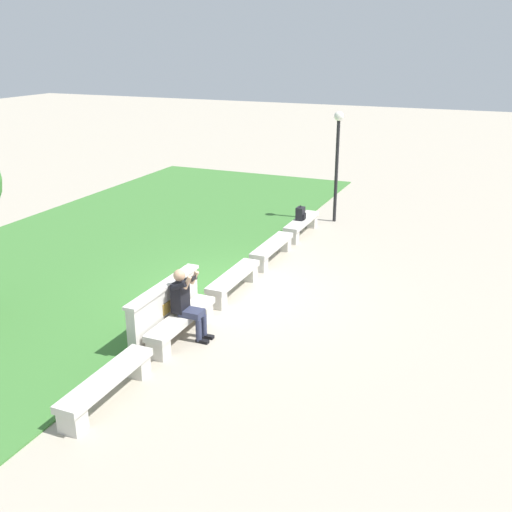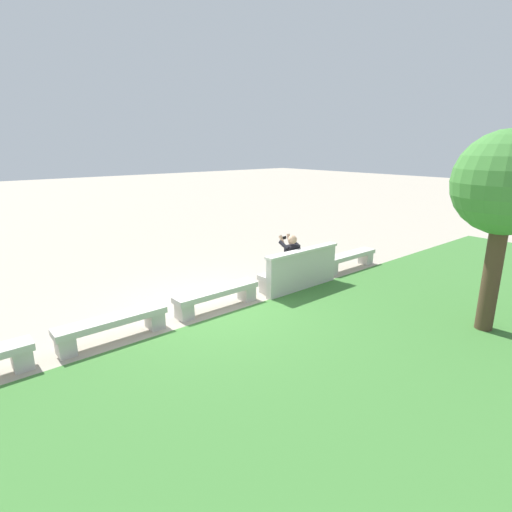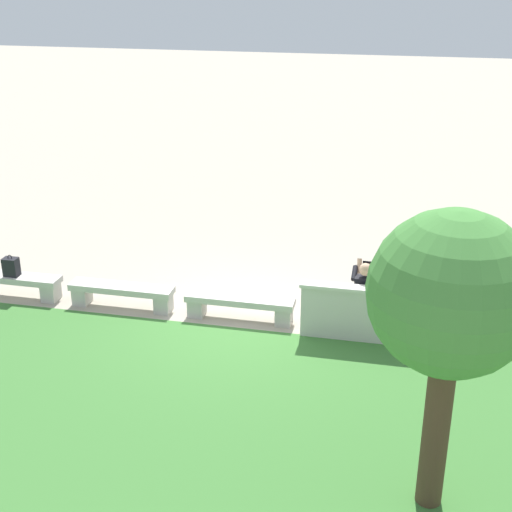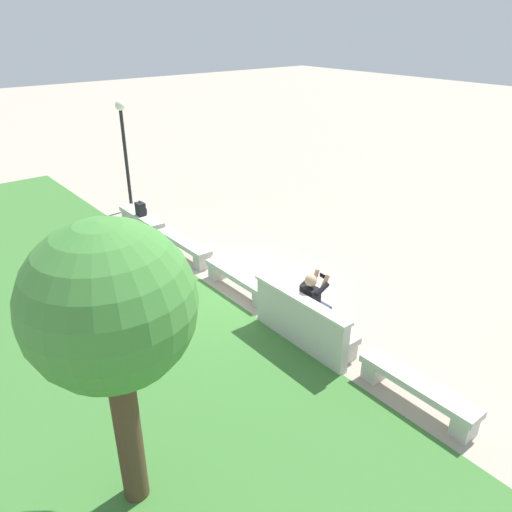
{
  "view_description": "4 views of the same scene",
  "coord_description": "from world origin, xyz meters",
  "px_view_note": "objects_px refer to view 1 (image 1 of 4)",
  "views": [
    {
      "loc": [
        -10.89,
        -5.18,
        5.21
      ],
      "look_at": [
        -0.27,
        -0.64,
        1.04
      ],
      "focal_mm": 42.0,
      "sensor_mm": 36.0,
      "label": 1
    },
    {
      "loc": [
        4.5,
        6.68,
        3.4
      ],
      "look_at": [
        -1.1,
        -0.01,
        0.98
      ],
      "focal_mm": 28.0,
      "sensor_mm": 36.0,
      "label": 2
    },
    {
      "loc": [
        -2.76,
        11.18,
        6.03
      ],
      "look_at": [
        -0.14,
        -0.74,
        0.96
      ],
      "focal_mm": 50.0,
      "sensor_mm": 36.0,
      "label": 3
    },
    {
      "loc": [
        -7.66,
        5.68,
        5.43
      ],
      "look_at": [
        -0.38,
        -0.17,
        0.95
      ],
      "focal_mm": 35.0,
      "sensor_mm": 36.0,
      "label": 4
    }
  ],
  "objects_px": {
    "bench_main": "(107,384)",
    "bench_near": "(181,323)",
    "bench_far": "(272,249)",
    "bench_end": "(302,224)",
    "bench_mid": "(234,280)",
    "person_photographer": "(186,300)",
    "lamp_post": "(337,149)",
    "backpack": "(301,214)"
  },
  "relations": [
    {
      "from": "bench_main",
      "to": "bench_near",
      "type": "height_order",
      "value": "same"
    },
    {
      "from": "bench_far",
      "to": "bench_near",
      "type": "bearing_deg",
      "value": 180.0
    },
    {
      "from": "bench_end",
      "to": "bench_main",
      "type": "bearing_deg",
      "value": 180.0
    },
    {
      "from": "bench_mid",
      "to": "bench_far",
      "type": "height_order",
      "value": "same"
    },
    {
      "from": "person_photographer",
      "to": "lamp_post",
      "type": "relative_size",
      "value": 0.4
    },
    {
      "from": "bench_main",
      "to": "bench_mid",
      "type": "distance_m",
      "value": 4.54
    },
    {
      "from": "backpack",
      "to": "lamp_post",
      "type": "height_order",
      "value": "lamp_post"
    },
    {
      "from": "bench_main",
      "to": "bench_far",
      "type": "bearing_deg",
      "value": 0.0
    },
    {
      "from": "bench_end",
      "to": "backpack",
      "type": "distance_m",
      "value": 0.33
    },
    {
      "from": "bench_main",
      "to": "lamp_post",
      "type": "relative_size",
      "value": 0.6
    },
    {
      "from": "bench_far",
      "to": "person_photographer",
      "type": "distance_m",
      "value": 4.49
    },
    {
      "from": "bench_near",
      "to": "person_photographer",
      "type": "xyz_separation_m",
      "value": [
        0.06,
        -0.08,
        0.44
      ]
    },
    {
      "from": "bench_end",
      "to": "lamp_post",
      "type": "relative_size",
      "value": 0.6
    },
    {
      "from": "bench_main",
      "to": "bench_near",
      "type": "bearing_deg",
      "value": 0.0
    },
    {
      "from": "bench_mid",
      "to": "backpack",
      "type": "height_order",
      "value": "backpack"
    },
    {
      "from": "bench_main",
      "to": "bench_end",
      "type": "xyz_separation_m",
      "value": [
        9.07,
        0.0,
        0.0
      ]
    },
    {
      "from": "bench_end",
      "to": "person_photographer",
      "type": "xyz_separation_m",
      "value": [
        -6.74,
        -0.08,
        0.44
      ]
    },
    {
      "from": "bench_near",
      "to": "backpack",
      "type": "distance_m",
      "value": 6.75
    },
    {
      "from": "backpack",
      "to": "lamp_post",
      "type": "relative_size",
      "value": 0.13
    },
    {
      "from": "bench_end",
      "to": "lamp_post",
      "type": "distance_m",
      "value": 2.57
    },
    {
      "from": "bench_mid",
      "to": "bench_near",
      "type": "bearing_deg",
      "value": 180.0
    },
    {
      "from": "bench_near",
      "to": "bench_far",
      "type": "xyz_separation_m",
      "value": [
        4.54,
        0.0,
        0.0
      ]
    },
    {
      "from": "bench_near",
      "to": "bench_far",
      "type": "bearing_deg",
      "value": 0.0
    },
    {
      "from": "person_photographer",
      "to": "backpack",
      "type": "distance_m",
      "value": 6.68
    },
    {
      "from": "person_photographer",
      "to": "bench_main",
      "type": "bearing_deg",
      "value": 178.09
    },
    {
      "from": "bench_near",
      "to": "backpack",
      "type": "bearing_deg",
      "value": 0.16
    },
    {
      "from": "bench_mid",
      "to": "person_photographer",
      "type": "distance_m",
      "value": 2.25
    },
    {
      "from": "bench_end",
      "to": "backpack",
      "type": "height_order",
      "value": "backpack"
    },
    {
      "from": "person_photographer",
      "to": "lamp_post",
      "type": "height_order",
      "value": "lamp_post"
    },
    {
      "from": "bench_main",
      "to": "bench_end",
      "type": "distance_m",
      "value": 9.07
    },
    {
      "from": "bench_main",
      "to": "bench_near",
      "type": "relative_size",
      "value": 1.0
    },
    {
      "from": "backpack",
      "to": "bench_main",
      "type": "bearing_deg",
      "value": -179.88
    },
    {
      "from": "bench_main",
      "to": "lamp_post",
      "type": "xyz_separation_m",
      "value": [
        10.74,
        -0.48,
        1.9
      ]
    },
    {
      "from": "bench_far",
      "to": "lamp_post",
      "type": "xyz_separation_m",
      "value": [
        3.93,
        -0.48,
        1.9
      ]
    },
    {
      "from": "bench_far",
      "to": "backpack",
      "type": "xyz_separation_m",
      "value": [
        2.21,
        0.02,
        0.32
      ]
    },
    {
      "from": "bench_far",
      "to": "bench_end",
      "type": "xyz_separation_m",
      "value": [
        2.27,
        0.0,
        0.0
      ]
    },
    {
      "from": "bench_mid",
      "to": "lamp_post",
      "type": "xyz_separation_m",
      "value": [
        6.2,
        -0.48,
        1.9
      ]
    },
    {
      "from": "bench_far",
      "to": "bench_end",
      "type": "relative_size",
      "value": 1.0
    },
    {
      "from": "person_photographer",
      "to": "backpack",
      "type": "bearing_deg",
      "value": 0.82
    },
    {
      "from": "bench_main",
      "to": "bench_near",
      "type": "xyz_separation_m",
      "value": [
        2.27,
        0.0,
        0.0
      ]
    },
    {
      "from": "bench_end",
      "to": "bench_near",
      "type": "bearing_deg",
      "value": 180.0
    },
    {
      "from": "bench_main",
      "to": "bench_far",
      "type": "height_order",
      "value": "same"
    }
  ]
}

